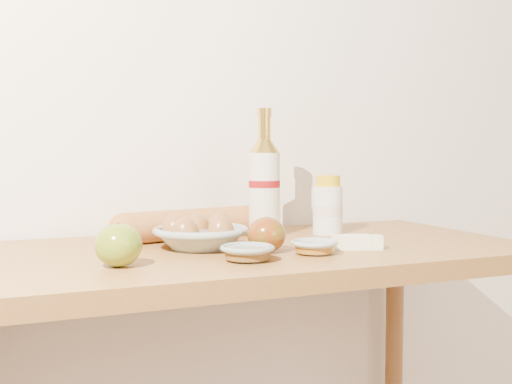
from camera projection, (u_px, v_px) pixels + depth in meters
The scene contains 11 objects.
back_wall at pixel (202, 75), 1.65m from camera, with size 3.50×0.02×2.60m, color silver.
table at pixel (251, 303), 1.39m from camera, with size 1.20×0.60×0.90m.
bourbon_bottle at pixel (264, 185), 1.53m from camera, with size 0.09×0.09×0.31m.
cream_bottle at pixel (328, 207), 1.58m from camera, with size 0.09×0.09×0.14m.
egg_bowl at pixel (200, 235), 1.35m from camera, with size 0.22×0.22×0.07m.
baguette at pixel (196, 224), 1.49m from camera, with size 0.43×0.15×0.07m.
apple_yellowgreen at pixel (118, 245), 1.14m from camera, with size 0.11×0.11×0.08m.
apple_redgreen_right at pixel (266, 235), 1.30m from camera, with size 0.10×0.10×0.07m.
sugar_bowl at pixel (247, 253), 1.20m from camera, with size 0.13×0.13×0.03m.
syrup_bowl at pixel (314, 247), 1.28m from camera, with size 0.10×0.10×0.03m.
butter_stick at pixel (357, 242), 1.34m from camera, with size 0.11×0.07×0.03m.
Camera 1 is at (-0.52, -0.08, 1.11)m, focal length 45.00 mm.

